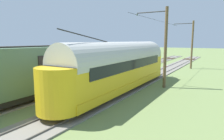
# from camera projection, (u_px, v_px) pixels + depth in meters

# --- Properties ---
(ground_plane) EXTENTS (220.00, 220.00, 0.00)m
(ground_plane) POSITION_uv_depth(u_px,v_px,m) (115.00, 82.00, 21.45)
(ground_plane) COLOR olive
(track_streetcar_siding) EXTENTS (2.80, 80.00, 0.18)m
(track_streetcar_siding) POSITION_uv_depth(u_px,v_px,m) (136.00, 83.00, 20.50)
(track_streetcar_siding) COLOR slate
(track_streetcar_siding) RESTS_ON ground
(track_adjacent_siding) EXTENTS (2.80, 80.00, 0.18)m
(track_adjacent_siding) POSITION_uv_depth(u_px,v_px,m) (98.00, 79.00, 22.91)
(track_adjacent_siding) COLOR slate
(track_adjacent_siding) RESTS_ON ground
(vintage_streetcar) EXTENTS (2.65, 17.16, 4.90)m
(vintage_streetcar) POSITION_uv_depth(u_px,v_px,m) (121.00, 66.00, 17.23)
(vintage_streetcar) COLOR gold
(vintage_streetcar) RESTS_ON ground
(boxcar_adjacent) EXTENTS (2.96, 12.56, 3.85)m
(boxcar_adjacent) POSITION_uv_depth(u_px,v_px,m) (38.00, 70.00, 15.55)
(boxcar_adjacent) COLOR #4C6B4C
(boxcar_adjacent) RESTS_ON ground
(catenary_pole_foreground) EXTENTS (3.12, 0.28, 7.44)m
(catenary_pole_foreground) POSITION_uv_depth(u_px,v_px,m) (192.00, 44.00, 31.05)
(catenary_pole_foreground) COLOR brown
(catenary_pole_foreground) RESTS_ON ground
(catenary_pole_mid_near) EXTENTS (3.12, 0.28, 7.44)m
(catenary_pole_mid_near) POSITION_uv_depth(u_px,v_px,m) (165.00, 46.00, 18.41)
(catenary_pole_mid_near) COLOR brown
(catenary_pole_mid_near) RESTS_ON ground
(overhead_wire_run) EXTENTS (2.92, 18.86, 0.18)m
(overhead_wire_run) POSITION_uv_depth(u_px,v_px,m) (163.00, 21.00, 26.21)
(overhead_wire_run) COLOR black
(overhead_wire_run) RESTS_ON ground
(switch_stand) EXTENTS (0.50, 0.30, 1.24)m
(switch_stand) POSITION_uv_depth(u_px,v_px,m) (165.00, 71.00, 24.82)
(switch_stand) COLOR black
(switch_stand) RESTS_ON ground
(track_end_bumper) EXTENTS (1.80, 0.60, 0.80)m
(track_end_bumper) POSITION_uv_depth(u_px,v_px,m) (131.00, 67.00, 30.41)
(track_end_bumper) COLOR #B2A519
(track_end_bumper) RESTS_ON ground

